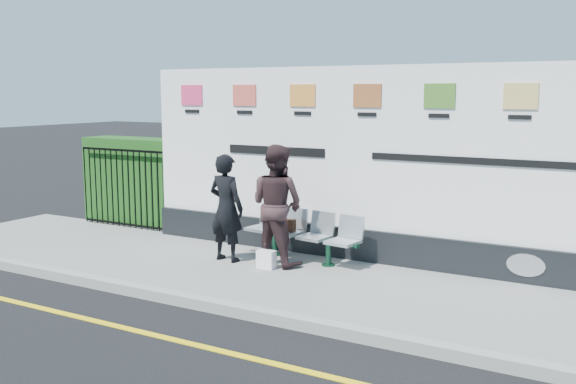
# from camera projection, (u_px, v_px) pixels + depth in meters

# --- Properties ---
(ground) EXTENTS (80.00, 80.00, 0.00)m
(ground) POSITION_uv_depth(u_px,v_px,m) (188.00, 343.00, 7.01)
(ground) COLOR black
(pavement) EXTENTS (14.00, 3.00, 0.12)m
(pavement) POSITION_uv_depth(u_px,v_px,m) (297.00, 280.00, 9.16)
(pavement) COLOR gray
(pavement) RESTS_ON ground
(kerb) EXTENTS (14.00, 0.18, 0.14)m
(kerb) POSITION_uv_depth(u_px,v_px,m) (239.00, 311.00, 7.86)
(kerb) COLOR gray
(kerb) RESTS_ON ground
(yellow_line) EXTENTS (14.00, 0.10, 0.01)m
(yellow_line) POSITION_uv_depth(u_px,v_px,m) (188.00, 343.00, 7.01)
(yellow_line) COLOR yellow
(yellow_line) RESTS_ON ground
(billboard) EXTENTS (8.00, 0.30, 3.00)m
(billboard) POSITION_uv_depth(u_px,v_px,m) (368.00, 178.00, 9.87)
(billboard) COLOR black
(billboard) RESTS_ON pavement
(hedge) EXTENTS (2.35, 0.70, 1.70)m
(hedge) POSITION_uv_depth(u_px,v_px,m) (139.00, 181.00, 12.78)
(hedge) COLOR #1C4C17
(hedge) RESTS_ON pavement
(railing) EXTENTS (2.05, 0.06, 1.54)m
(railing) POSITION_uv_depth(u_px,v_px,m) (123.00, 188.00, 12.41)
(railing) COLOR black
(railing) RESTS_ON pavement
(bench) EXTENTS (2.04, 0.80, 0.43)m
(bench) POSITION_uv_depth(u_px,v_px,m) (301.00, 247.00, 10.00)
(bench) COLOR silver
(bench) RESTS_ON pavement
(woman_left) EXTENTS (0.64, 0.44, 1.67)m
(woman_left) POSITION_uv_depth(u_px,v_px,m) (226.00, 208.00, 9.89)
(woman_left) COLOR black
(woman_left) RESTS_ON pavement
(woman_right) EXTENTS (0.99, 0.83, 1.83)m
(woman_right) POSITION_uv_depth(u_px,v_px,m) (277.00, 205.00, 9.68)
(woman_right) COLOR #312022
(woman_right) RESTS_ON pavement
(handbag_brown) EXTENTS (0.26, 0.12, 0.20)m
(handbag_brown) POSITION_uv_depth(u_px,v_px,m) (287.00, 225.00, 10.11)
(handbag_brown) COLOR black
(handbag_brown) RESTS_ON bench
(carrier_bag_white) EXTENTS (0.27, 0.16, 0.27)m
(carrier_bag_white) POSITION_uv_depth(u_px,v_px,m) (266.00, 259.00, 9.55)
(carrier_bag_white) COLOR white
(carrier_bag_white) RESTS_ON pavement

